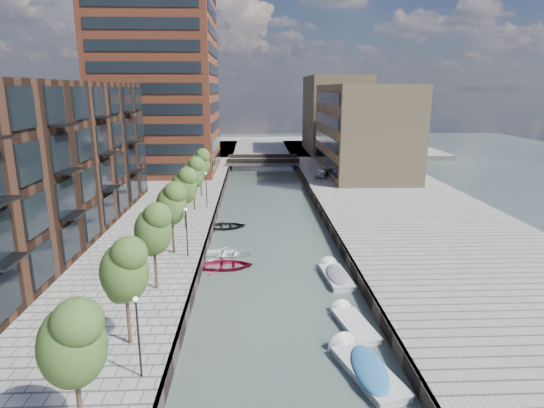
{
  "coord_description": "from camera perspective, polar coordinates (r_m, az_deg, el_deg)",
  "views": [
    {
      "loc": [
        -1.75,
        -11.24,
        14.3
      ],
      "look_at": [
        0.0,
        31.37,
        3.5
      ],
      "focal_mm": 30.0,
      "sensor_mm": 36.0,
      "label": 1
    }
  ],
  "objects": [
    {
      "name": "bridge",
      "position": [
        84.26,
        -1.14,
        5.39
      ],
      "size": [
        13.0,
        6.0,
        1.3
      ],
      "color": "gray",
      "rests_on": "ground"
    },
    {
      "name": "tree_0",
      "position": [
        18.94,
        -23.8,
        -15.45
      ],
      "size": [
        2.5,
        2.5,
        5.95
      ],
      "color": "#382619",
      "rests_on": "quay_left"
    },
    {
      "name": "tree_1",
      "position": [
        24.92,
        -18.06,
        -7.67
      ],
      "size": [
        2.5,
        2.5,
        5.95
      ],
      "color": "#382619",
      "rests_on": "quay_left"
    },
    {
      "name": "tree_6",
      "position": [
        58.34,
        -9.01,
        5.17
      ],
      "size": [
        2.5,
        2.5,
        5.95
      ],
      "color": "#382619",
      "rests_on": "quay_left"
    },
    {
      "name": "sloop_4",
      "position": [
        48.46,
        -5.92,
        -3.03
      ],
      "size": [
        4.74,
        3.6,
        0.92
      ],
      "primitive_type": "imported",
      "rotation": [
        0.0,
        0.0,
        1.67
      ],
      "color": "black",
      "rests_on": "ground"
    },
    {
      "name": "sloop_2",
      "position": [
        37.96,
        -5.73,
        -7.99
      ],
      "size": [
        4.51,
        3.3,
        0.91
      ],
      "primitive_type": "imported",
      "rotation": [
        0.0,
        0.0,
        1.61
      ],
      "color": "maroon",
      "rests_on": "ground"
    },
    {
      "name": "quay_right",
      "position": [
        55.96,
        16.22,
        -0.65
      ],
      "size": [
        20.0,
        140.0,
        1.0
      ],
      "primitive_type": "cube",
      "color": "gray",
      "rests_on": "ground"
    },
    {
      "name": "sloop_3",
      "position": [
        40.5,
        -5.68,
        -6.54
      ],
      "size": [
        4.72,
        3.5,
        0.94
      ],
      "primitive_type": "imported",
      "rotation": [
        0.0,
        0.0,
        1.51
      ],
      "color": "white",
      "rests_on": "ground"
    },
    {
      "name": "tree_5",
      "position": [
        51.49,
        -9.87,
        3.94
      ],
      "size": [
        2.5,
        2.5,
        5.95
      ],
      "color": "#382619",
      "rests_on": "quay_left"
    },
    {
      "name": "tree_4",
      "position": [
        44.68,
        -11.0,
        2.34
      ],
      "size": [
        2.5,
        2.5,
        5.95
      ],
      "color": "#382619",
      "rests_on": "quay_left"
    },
    {
      "name": "tower",
      "position": [
        77.77,
        -14.16,
        15.05
      ],
      "size": [
        18.0,
        18.0,
        30.0
      ],
      "primitive_type": "cube",
      "color": "brown",
      "rests_on": "quay_left"
    },
    {
      "name": "car",
      "position": [
        71.21,
        6.24,
        3.93
      ],
      "size": [
        2.68,
        4.41,
        1.4
      ],
      "primitive_type": "imported",
      "rotation": [
        0.0,
        0.0,
        -0.27
      ],
      "color": "silver",
      "rests_on": "quay_right"
    },
    {
      "name": "tan_block_near",
      "position": [
        75.63,
        11.38,
        9.16
      ],
      "size": [
        12.0,
        25.0,
        14.0
      ],
      "primitive_type": "cube",
      "color": "#97815C",
      "rests_on": "quay_right"
    },
    {
      "name": "quay_wall_right",
      "position": [
        53.65,
        6.14,
        -0.78
      ],
      "size": [
        0.25,
        140.0,
        1.0
      ],
      "primitive_type": "cube",
      "color": "#332823",
      "rests_on": "ground"
    },
    {
      "name": "tree_2",
      "position": [
        31.33,
        -14.71,
        -2.95
      ],
      "size": [
        2.5,
        2.5,
        5.95
      ],
      "color": "#382619",
      "rests_on": "quay_left"
    },
    {
      "name": "quay_wall_left",
      "position": [
        53.25,
        -6.96,
        -0.92
      ],
      "size": [
        0.25,
        140.0,
        1.0
      ],
      "primitive_type": "cube",
      "color": "#332823",
      "rests_on": "ground"
    },
    {
      "name": "tree_3",
      "position": [
        37.95,
        -12.53,
        0.16
      ],
      "size": [
        2.5,
        2.5,
        5.95
      ],
      "color": "#382619",
      "rests_on": "quay_left"
    },
    {
      "name": "lamp_2",
      "position": [
        52.65,
        -8.25,
        2.24
      ],
      "size": [
        0.24,
        0.24,
        4.12
      ],
      "color": "black",
      "rests_on": "quay_left"
    },
    {
      "name": "water",
      "position": [
        53.23,
        -0.38,
        -1.38
      ],
      "size": [
        300.0,
        300.0,
        0.0
      ],
      "primitive_type": "plane",
      "color": "#38473F",
      "rests_on": "ground"
    },
    {
      "name": "motorboat_3",
      "position": [
        25.58,
        11.46,
        -19.51
      ],
      "size": [
        3.35,
        5.72,
        1.8
      ],
      "color": "#BCBBB9",
      "rests_on": "ground"
    },
    {
      "name": "tan_block_far",
      "position": [
        100.96,
        7.92,
        11.07
      ],
      "size": [
        12.0,
        20.0,
        16.0
      ],
      "primitive_type": "cube",
      "color": "#97815C",
      "rests_on": "quay_right"
    },
    {
      "name": "motorboat_2",
      "position": [
        29.83,
        9.95,
        -14.47
      ],
      "size": [
        2.39,
        4.74,
        1.51
      ],
      "color": "silver",
      "rests_on": "ground"
    },
    {
      "name": "far_closure",
      "position": [
        112.11,
        -1.45,
        7.13
      ],
      "size": [
        80.0,
        40.0,
        1.0
      ],
      "primitive_type": "cube",
      "color": "gray",
      "rests_on": "ground"
    },
    {
      "name": "lamp_0",
      "position": [
        22.72,
        -16.48,
        -14.76
      ],
      "size": [
        0.24,
        0.24,
        4.12
      ],
      "color": "black",
      "rests_on": "quay_left"
    },
    {
      "name": "motorboat_4",
      "position": [
        36.23,
        7.89,
        -8.83
      ],
      "size": [
        2.2,
        5.17,
        1.67
      ],
      "color": "#B9BAB7",
      "rests_on": "ground"
    },
    {
      "name": "lamp_1",
      "position": [
        37.26,
        -10.67,
        -2.87
      ],
      "size": [
        0.24,
        0.24,
        4.12
      ],
      "color": "black",
      "rests_on": "quay_left"
    },
    {
      "name": "apartment_block",
      "position": [
        45.54,
        -26.05,
        4.82
      ],
      "size": [
        8.0,
        38.0,
        14.0
      ],
      "primitive_type": "cube",
      "color": "black",
      "rests_on": "quay_left"
    }
  ]
}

